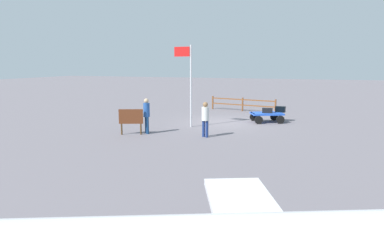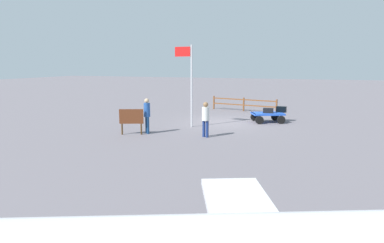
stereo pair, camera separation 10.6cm
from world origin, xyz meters
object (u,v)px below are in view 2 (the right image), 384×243
object	(u,v)px
flagpole	(189,78)
signboard	(131,118)
worker_trailing	(206,116)
luggage_cart	(267,115)
suitcase_navy	(268,111)
suitcase_maroon	(281,109)
worker_lead	(147,113)

from	to	relation	value
flagpole	signboard	size ratio (longest dim) A/B	3.52
worker_trailing	luggage_cart	bearing A→B (deg)	-113.25
luggage_cart	suitcase_navy	xyz separation A→B (m)	(-0.05, 0.01, 0.29)
signboard	worker_trailing	bearing A→B (deg)	-169.13
signboard	suitcase_maroon	bearing A→B (deg)	-135.56
luggage_cart	worker_lead	world-z (taller)	worker_lead
luggage_cart	suitcase_navy	size ratio (longest dim) A/B	3.49
suitcase_maroon	worker_trailing	bearing A→B (deg)	62.76
suitcase_navy	signboard	world-z (taller)	signboard
suitcase_maroon	luggage_cart	bearing A→B (deg)	38.41
luggage_cart	signboard	bearing A→B (deg)	45.14
luggage_cart	suitcase_maroon	xyz separation A→B (m)	(-0.75, -0.60, 0.32)
suitcase_navy	flagpole	size ratio (longest dim) A/B	0.14
suitcase_navy	suitcase_maroon	world-z (taller)	suitcase_maroon
luggage_cart	worker_lead	xyz separation A→B (m)	(5.27, 5.42, 0.61)
luggage_cart	suitcase_maroon	size ratio (longest dim) A/B	3.51
suitcase_navy	suitcase_maroon	distance (m)	0.93
worker_lead	worker_trailing	bearing A→B (deg)	-176.17
suitcase_maroon	signboard	world-z (taller)	signboard
worker_lead	worker_trailing	distance (m)	3.04
worker_lead	flagpole	size ratio (longest dim) A/B	0.40
worker_lead	signboard	size ratio (longest dim) A/B	1.40
worker_trailing	signboard	bearing A→B (deg)	10.87
suitcase_navy	worker_trailing	bearing A→B (deg)	66.26
luggage_cart	flagpole	bearing A→B (deg)	37.08
luggage_cart	suitcase_navy	distance (m)	0.30
luggage_cart	worker_lead	size ratio (longest dim) A/B	1.20
suitcase_navy	flagpole	xyz separation A→B (m)	(3.96, 2.95, 2.01)
luggage_cart	suitcase_maroon	bearing A→B (deg)	-141.59
suitcase_maroon	worker_trailing	distance (m)	6.54
worker_lead	flagpole	distance (m)	3.28
worker_trailing	signboard	distance (m)	3.72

